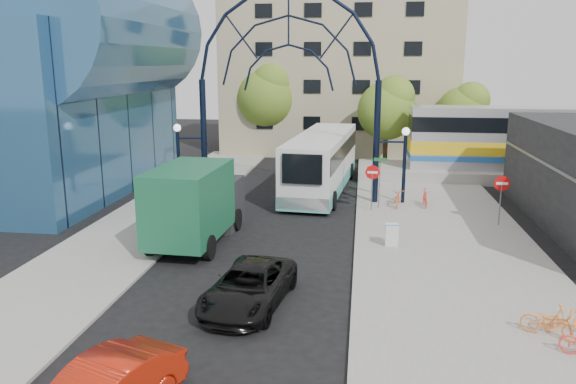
# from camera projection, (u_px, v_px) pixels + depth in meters

# --- Properties ---
(ground) EXTENTS (120.00, 120.00, 0.00)m
(ground) POSITION_uv_depth(u_px,v_px,m) (236.00, 297.00, 19.50)
(ground) COLOR black
(ground) RESTS_ON ground
(sidewalk_east) EXTENTS (8.00, 56.00, 0.12)m
(sidewalk_east) POSITION_uv_depth(u_px,v_px,m) (455.00, 266.00, 22.32)
(sidewalk_east) COLOR gray
(sidewalk_east) RESTS_ON ground
(plaza_west) EXTENTS (5.00, 50.00, 0.12)m
(plaza_west) POSITION_uv_depth(u_px,v_px,m) (128.00, 236.00, 26.11)
(plaza_west) COLOR gray
(plaza_west) RESTS_ON ground
(gateway_arch) EXTENTS (13.64, 0.44, 12.10)m
(gateway_arch) POSITION_uv_depth(u_px,v_px,m) (289.00, 51.00, 31.08)
(gateway_arch) COLOR black
(gateway_arch) RESTS_ON ground
(stop_sign) EXTENTS (0.80, 0.07, 2.50)m
(stop_sign) POSITION_uv_depth(u_px,v_px,m) (372.00, 176.00, 30.02)
(stop_sign) COLOR slate
(stop_sign) RESTS_ON sidewalk_east
(do_not_enter_sign) EXTENTS (0.76, 0.07, 2.48)m
(do_not_enter_sign) POSITION_uv_depth(u_px,v_px,m) (502.00, 188.00, 27.29)
(do_not_enter_sign) COLOR slate
(do_not_enter_sign) RESTS_ON sidewalk_east
(street_name_sign) EXTENTS (0.70, 0.70, 2.80)m
(street_name_sign) POSITION_uv_depth(u_px,v_px,m) (380.00, 172.00, 30.51)
(street_name_sign) COLOR slate
(street_name_sign) RESTS_ON sidewalk_east
(sandwich_board) EXTENTS (0.55, 0.61, 0.99)m
(sandwich_board) POSITION_uv_depth(u_px,v_px,m) (392.00, 232.00, 24.38)
(sandwich_board) COLOR white
(sandwich_board) RESTS_ON sidewalk_east
(transit_hall) EXTENTS (16.50, 18.00, 14.50)m
(transit_hall) POSITION_uv_depth(u_px,v_px,m) (44.00, 83.00, 34.42)
(transit_hall) COLOR #28547B
(transit_hall) RESTS_ON ground
(apartment_block) EXTENTS (20.00, 12.10, 14.00)m
(apartment_block) POSITION_uv_depth(u_px,v_px,m) (340.00, 73.00, 51.42)
(apartment_block) COLOR tan
(apartment_block) RESTS_ON ground
(tree_north_a) EXTENTS (4.48, 4.48, 7.00)m
(tree_north_a) POSITION_uv_depth(u_px,v_px,m) (389.00, 107.00, 42.70)
(tree_north_a) COLOR #382314
(tree_north_a) RESTS_ON ground
(tree_north_b) EXTENTS (5.12, 5.12, 8.00)m
(tree_north_b) POSITION_uv_depth(u_px,v_px,m) (268.00, 94.00, 47.70)
(tree_north_b) COLOR #382314
(tree_north_b) RESTS_ON ground
(tree_north_c) EXTENTS (4.16, 4.16, 6.50)m
(tree_north_c) POSITION_uv_depth(u_px,v_px,m) (465.00, 110.00, 43.94)
(tree_north_c) COLOR #382314
(tree_north_c) RESTS_ON ground
(city_bus) EXTENTS (3.99, 13.22, 3.58)m
(city_bus) POSITION_uv_depth(u_px,v_px,m) (322.00, 161.00, 35.36)
(city_bus) COLOR silver
(city_bus) RESTS_ON ground
(green_truck) EXTENTS (3.04, 7.28, 3.61)m
(green_truck) POSITION_uv_depth(u_px,v_px,m) (197.00, 203.00, 25.17)
(green_truck) COLOR black
(green_truck) RESTS_ON ground
(black_suv) EXTENTS (2.91, 5.19, 1.37)m
(black_suv) POSITION_uv_depth(u_px,v_px,m) (249.00, 287.00, 18.66)
(black_suv) COLOR black
(black_suv) RESTS_ON ground
(bike_near_a) EXTENTS (0.83, 1.94, 0.99)m
(bike_near_a) POSITION_uv_depth(u_px,v_px,m) (398.00, 197.00, 31.32)
(bike_near_a) COLOR orange
(bike_near_a) RESTS_ON sidewalk_east
(bike_near_b) EXTENTS (0.47, 1.61, 0.97)m
(bike_near_b) POSITION_uv_depth(u_px,v_px,m) (425.00, 198.00, 31.21)
(bike_near_b) COLOR #F04430
(bike_near_b) RESTS_ON sidewalk_east
(bike_far_a) EXTENTS (1.80, 1.31, 0.90)m
(bike_far_a) POSITION_uv_depth(u_px,v_px,m) (551.00, 323.00, 16.34)
(bike_far_a) COLOR orange
(bike_far_a) RESTS_ON sidewalk_east
(bike_far_b) EXTENTS (1.53, 0.63, 0.89)m
(bike_far_b) POSITION_uv_depth(u_px,v_px,m) (568.00, 318.00, 16.64)
(bike_far_b) COLOR orange
(bike_far_b) RESTS_ON sidewalk_east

